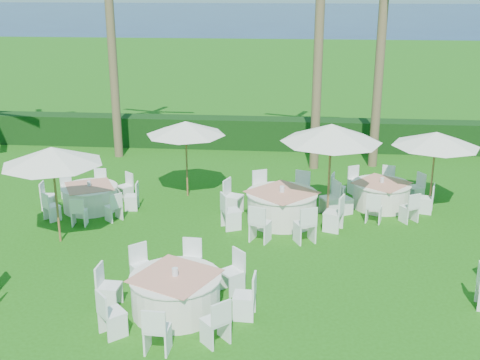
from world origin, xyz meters
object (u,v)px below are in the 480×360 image
object	(u,v)px
banquet_table_b	(176,293)
umbrella_d	(436,139)
umbrella_c	(186,128)
banquet_table_d	(90,197)
umbrella_a	(52,156)
banquet_table_f	(381,194)
banquet_table_e	(282,206)
umbrella_b	(331,133)

from	to	relation	value
banquet_table_b	umbrella_d	distance (m)	9.03
umbrella_c	umbrella_d	distance (m)	7.28
banquet_table_d	umbrella_d	bearing A→B (deg)	4.57
umbrella_d	banquet_table_d	bearing A→B (deg)	-175.43
banquet_table_b	umbrella_a	xyz separation A→B (m)	(-3.65, 3.16, 1.87)
banquet_table_f	umbrella_d	size ratio (longest dim) A/B	1.20
banquet_table_e	umbrella_a	xyz separation A→B (m)	(-5.65, -1.89, 1.84)
banquet_table_b	banquet_table_d	bearing A→B (deg)	123.51
banquet_table_f	umbrella_c	size ratio (longest dim) A/B	1.22
umbrella_b	banquet_table_b	bearing A→B (deg)	-122.86
banquet_table_b	banquet_table_d	world-z (taller)	banquet_table_b
banquet_table_e	umbrella_c	bearing A→B (deg)	148.53
umbrella_d	banquet_table_f	bearing A→B (deg)	171.71
umbrella_a	banquet_table_f	bearing A→B (deg)	21.14
banquet_table_b	banquet_table_d	size ratio (longest dim) A/B	1.14
banquet_table_f	banquet_table_d	bearing A→B (deg)	-173.36
umbrella_b	umbrella_d	world-z (taller)	umbrella_b
banquet_table_b	banquet_table_f	bearing A→B (deg)	52.86
banquet_table_b	umbrella_c	size ratio (longest dim) A/B	1.34
banquet_table_b	banquet_table_f	size ratio (longest dim) A/B	1.09
banquet_table_e	banquet_table_f	size ratio (longest dim) A/B	1.14
umbrella_c	banquet_table_e	bearing A→B (deg)	-31.47
banquet_table_f	umbrella_a	size ratio (longest dim) A/B	1.17
umbrella_c	banquet_table_f	bearing A→B (deg)	-3.98
umbrella_a	umbrella_d	xyz separation A→B (m)	(9.92, 3.11, -0.14)
banquet_table_e	umbrella_c	world-z (taller)	umbrella_c
banquet_table_e	umbrella_c	distance (m)	3.89
umbrella_c	umbrella_d	xyz separation A→B (m)	(7.26, -0.61, -0.01)
umbrella_a	umbrella_d	bearing A→B (deg)	17.38
banquet_table_e	umbrella_d	size ratio (longest dim) A/B	1.37
banquet_table_b	banquet_table_f	world-z (taller)	banquet_table_b
banquet_table_d	umbrella_c	xyz separation A→B (m)	(2.64, 1.40, 1.80)
banquet_table_b	banquet_table_e	world-z (taller)	banquet_table_e
banquet_table_e	banquet_table_f	bearing A→B (deg)	25.99
banquet_table_b	umbrella_c	world-z (taller)	umbrella_c
umbrella_c	umbrella_d	size ratio (longest dim) A/B	0.98
banquet_table_b	banquet_table_f	distance (m)	8.11
umbrella_d	umbrella_c	bearing A→B (deg)	175.20
banquet_table_e	umbrella_d	bearing A→B (deg)	15.85
banquet_table_d	umbrella_a	xyz separation A→B (m)	(-0.03, -2.32, 1.92)
banquet_table_d	umbrella_c	size ratio (longest dim) A/B	1.17
banquet_table_d	umbrella_b	distance (m)	7.23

